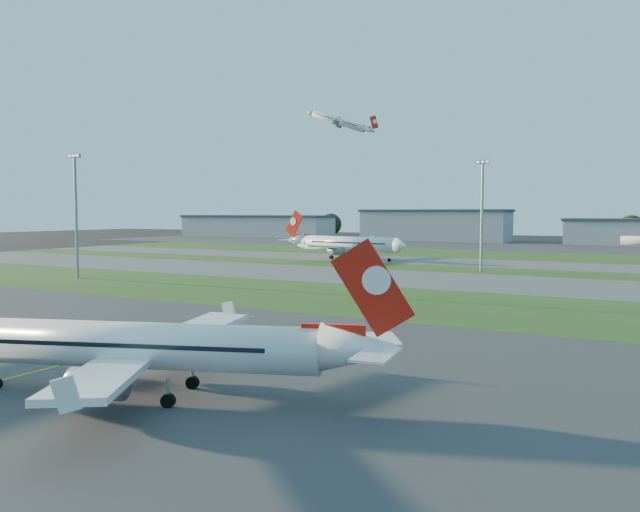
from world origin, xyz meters
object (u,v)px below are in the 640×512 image
Objects in this scene: airliner_taxiing at (347,244)px; light_mast_centre at (482,208)px; light_mast_west at (76,207)px; airliner_parked at (144,347)px.

airliner_taxiing is 48.91m from light_mast_centre.
light_mast_west is 1.00× the size of light_mast_centre.
light_mast_west is (-25.91, -74.50, 10.31)m from airliner_taxiing.
airliner_parked is 0.80× the size of airliner_taxiing.
light_mast_west is 89.64m from light_mast_centre.
airliner_parked is at bearing -37.13° from light_mast_west.
light_mast_west and light_mast_centre have the same top height.
light_mast_centre is (-3.21, 111.43, 11.08)m from airliner_parked.
light_mast_west reaches higher than airliner_taxiing.
airliner_parked is 138.27m from airliner_taxiing.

